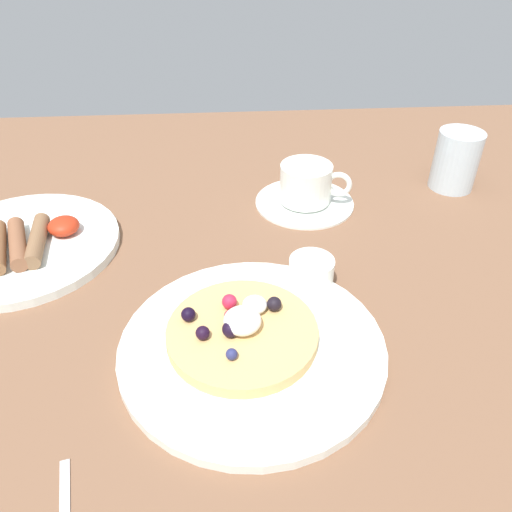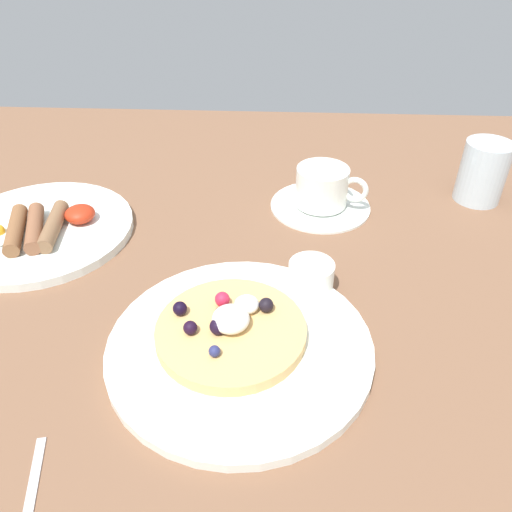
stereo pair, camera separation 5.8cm
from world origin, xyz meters
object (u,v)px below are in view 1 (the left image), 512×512
(pancake_plate, at_px, (253,347))
(breakfast_plate, at_px, (22,245))
(syrup_ramekin, at_px, (312,270))
(coffee_cup, at_px, (307,182))
(water_glass, at_px, (457,160))
(coffee_saucer, at_px, (305,201))

(pancake_plate, bearing_deg, breakfast_plate, 145.36)
(syrup_ramekin, distance_m, breakfast_plate, 0.39)
(coffee_cup, relative_size, water_glass, 1.14)
(pancake_plate, relative_size, breakfast_plate, 1.08)
(breakfast_plate, bearing_deg, coffee_saucer, 13.15)
(pancake_plate, bearing_deg, water_glass, 44.39)
(syrup_ramekin, relative_size, coffee_cup, 0.51)
(breakfast_plate, distance_m, water_glass, 0.65)
(syrup_ramekin, xyz_separation_m, coffee_saucer, (0.02, 0.20, -0.02))
(coffee_saucer, bearing_deg, syrup_ramekin, -96.43)
(pancake_plate, xyz_separation_m, breakfast_plate, (-0.30, 0.20, 0.00))
(pancake_plate, height_order, coffee_saucer, pancake_plate)
(breakfast_plate, bearing_deg, coffee_cup, 13.04)
(breakfast_plate, xyz_separation_m, coffee_cup, (0.40, 0.09, 0.03))
(coffee_cup, xyz_separation_m, water_glass, (0.24, 0.04, 0.01))
(coffee_saucer, xyz_separation_m, coffee_cup, (0.00, -0.00, 0.03))
(breakfast_plate, relative_size, water_glass, 2.77)
(syrup_ramekin, height_order, water_glass, water_glass)
(breakfast_plate, relative_size, coffee_cup, 2.43)
(pancake_plate, distance_m, coffee_cup, 0.31)
(syrup_ramekin, distance_m, coffee_cup, 0.20)
(breakfast_plate, height_order, water_glass, water_glass)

